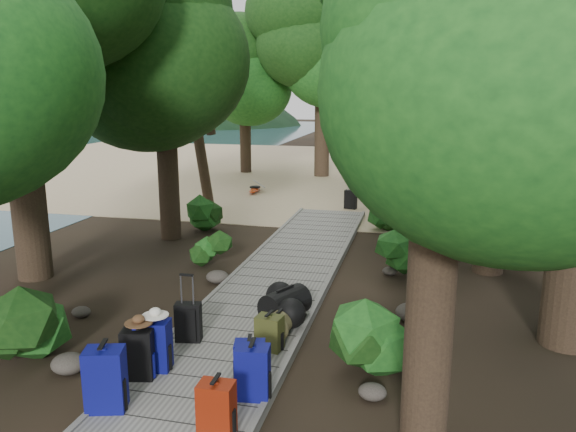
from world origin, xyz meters
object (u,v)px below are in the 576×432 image
(duffel_right_khaki, at_px, (280,323))
(lone_suitcase_on_sand, at_px, (351,199))
(backpack_right_b, at_px, (253,369))
(backpack_left_b, at_px, (138,351))
(backpack_right_c, at_px, (250,362))
(kayak, at_px, (255,188))
(sun_lounger, at_px, (424,190))
(suitcase_on_boardwalk, at_px, (188,322))
(backpack_right_d, at_px, (269,331))
(duffel_right_black, at_px, (285,304))
(backpack_right_a, at_px, (216,406))
(backpack_left_a, at_px, (105,376))
(backpack_left_c, at_px, (155,342))

(duffel_right_khaki, distance_m, lone_suitcase_on_sand, 9.85)
(backpack_right_b, bearing_deg, backpack_left_b, 168.79)
(backpack_right_c, distance_m, kayak, 14.07)
(backpack_right_b, bearing_deg, sun_lounger, 75.37)
(suitcase_on_boardwalk, xyz_separation_m, kayak, (-2.77, 12.45, -0.25))
(backpack_right_d, xyz_separation_m, duffel_right_black, (-0.05, 1.12, -0.03))
(backpack_right_a, xyz_separation_m, sun_lounger, (2.08, 15.11, -0.18))
(backpack_left_a, relative_size, duffel_right_black, 1.05)
(suitcase_on_boardwalk, distance_m, sun_lounger, 13.43)
(duffel_right_black, bearing_deg, backpack_right_c, -60.82)
(suitcase_on_boardwalk, bearing_deg, duffel_right_black, 33.06)
(backpack_right_b, height_order, suitcase_on_boardwalk, backpack_right_b)
(backpack_right_c, height_order, duffel_right_black, backpack_right_c)
(backpack_right_d, distance_m, sun_lounger, 13.17)
(backpack_left_b, height_order, duffel_right_black, backpack_left_b)
(suitcase_on_boardwalk, bearing_deg, backpack_right_c, -49.27)
(suitcase_on_boardwalk, relative_size, sun_lounger, 0.36)
(backpack_left_b, relative_size, kayak, 0.26)
(backpack_right_a, relative_size, lone_suitcase_on_sand, 1.14)
(kayak, bearing_deg, suitcase_on_boardwalk, -82.99)
(backpack_right_a, relative_size, sun_lounger, 0.42)
(duffel_right_black, height_order, suitcase_on_boardwalk, suitcase_on_boardwalk)
(lone_suitcase_on_sand, xyz_separation_m, sun_lounger, (2.27, 2.62, -0.04))
(kayak, bearing_deg, backpack_left_c, -84.16)
(kayak, bearing_deg, sun_lounger, -0.28)
(lone_suitcase_on_sand, bearing_deg, backpack_left_a, -84.69)
(backpack_left_a, distance_m, suitcase_on_boardwalk, 1.94)
(kayak, bearing_deg, duffel_right_black, -76.25)
(backpack_left_b, distance_m, sun_lounger, 14.60)
(backpack_right_a, bearing_deg, backpack_left_a, 171.86)
(backpack_left_b, relative_size, backpack_right_b, 1.00)
(backpack_right_a, bearing_deg, suitcase_on_boardwalk, 119.35)
(backpack_right_c, relative_size, duffel_right_khaki, 1.22)
(backpack_left_b, xyz_separation_m, lone_suitcase_on_sand, (1.24, 11.55, -0.17))
(duffel_right_black, distance_m, suitcase_on_boardwalk, 1.64)
(backpack_right_d, height_order, duffel_right_khaki, backpack_right_d)
(backpack_left_c, xyz_separation_m, sun_lounger, (3.40, 13.92, -0.22))
(backpack_left_b, xyz_separation_m, duffel_right_khaki, (1.45, 1.70, -0.19))
(backpack_right_b, relative_size, duffel_right_black, 0.92)
(suitcase_on_boardwalk, xyz_separation_m, lone_suitcase_on_sand, (1.05, 10.39, -0.09))
(backpack_right_a, xyz_separation_m, duffel_right_khaki, (0.02, 2.64, -0.16))
(duffel_right_khaki, bearing_deg, duffel_right_black, 102.72)
(backpack_left_b, bearing_deg, sun_lounger, 63.41)
(backpack_right_d, bearing_deg, backpack_right_a, -81.63)
(backpack_left_a, bearing_deg, suitcase_on_boardwalk, 67.81)
(backpack_right_a, bearing_deg, backpack_right_d, 88.82)
(kayak, bearing_deg, backpack_left_a, -85.36)
(duffel_right_black, bearing_deg, backpack_left_c, -94.93)
(duffel_right_black, relative_size, lone_suitcase_on_sand, 1.33)
(lone_suitcase_on_sand, bearing_deg, backpack_right_d, -77.89)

